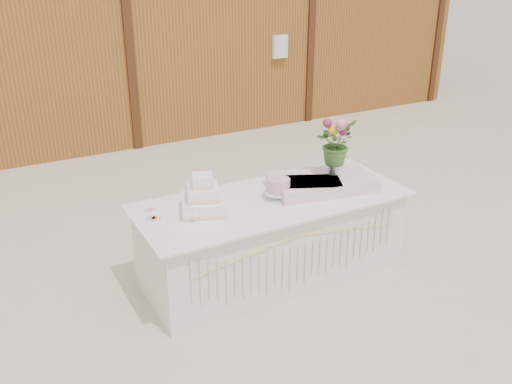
# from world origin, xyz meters

# --- Properties ---
(ground) EXTENTS (80.00, 80.00, 0.00)m
(ground) POSITION_xyz_m (0.00, 0.00, 0.00)
(ground) COLOR beige
(ground) RESTS_ON ground
(barn) EXTENTS (12.60, 4.60, 3.30)m
(barn) POSITION_xyz_m (-0.01, 5.99, 1.68)
(barn) COLOR #91511E
(barn) RESTS_ON ground
(cake_table) EXTENTS (2.40, 1.00, 0.77)m
(cake_table) POSITION_xyz_m (0.00, -0.00, 0.39)
(cake_table) COLOR silver
(cake_table) RESTS_ON ground
(wedding_cake) EXTENTS (0.46, 0.46, 0.32)m
(wedding_cake) POSITION_xyz_m (-0.62, 0.06, 0.88)
(wedding_cake) COLOR white
(wedding_cake) RESTS_ON cake_table
(pink_cake_stand) EXTENTS (0.25, 0.25, 0.18)m
(pink_cake_stand) POSITION_xyz_m (0.06, -0.01, 0.87)
(pink_cake_stand) COLOR white
(pink_cake_stand) RESTS_ON cake_table
(satin_runner) EXTENTS (0.99, 0.68, 0.11)m
(satin_runner) POSITION_xyz_m (0.51, -0.01, 0.83)
(satin_runner) COLOR #FFD7CD
(satin_runner) RESTS_ON cake_table
(flower_vase) EXTENTS (0.11, 0.11, 0.14)m
(flower_vase) POSITION_xyz_m (0.64, 0.01, 0.96)
(flower_vase) COLOR #B9B8BE
(flower_vase) RESTS_ON satin_runner
(bouquet) EXTENTS (0.46, 0.45, 0.40)m
(bouquet) POSITION_xyz_m (0.64, 0.01, 1.23)
(bouquet) COLOR #3B6729
(bouquet) RESTS_ON flower_vase
(loose_flowers) EXTENTS (0.26, 0.41, 0.02)m
(loose_flowers) POSITION_xyz_m (-0.97, 0.11, 0.78)
(loose_flowers) COLOR pink
(loose_flowers) RESTS_ON cake_table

